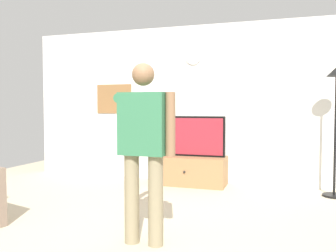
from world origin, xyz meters
name	(u,v)px	position (x,y,z in m)	size (l,w,h in m)	color
ground_plane	(134,240)	(0.00, 0.00, 0.00)	(8.40, 8.40, 0.00)	beige
back_wall	(201,104)	(0.00, 2.95, 1.35)	(6.40, 0.10, 2.70)	silver
tv_stand	(189,170)	(-0.12, 2.60, 0.24)	(1.23, 0.57, 0.47)	#997047
television	(190,136)	(-0.12, 2.65, 0.81)	(1.19, 0.07, 0.67)	black
wall_clock	(193,56)	(-0.12, 2.89, 2.17)	(0.28, 0.28, 0.03)	white
framed_picture	(114,99)	(-1.64, 2.90, 1.45)	(0.69, 0.04, 0.53)	olive
floor_lamp	(336,104)	(2.08, 2.45, 1.34)	(0.32, 0.32, 1.87)	black
person_standing_nearer_lamp	(144,142)	(0.13, -0.05, 0.96)	(0.62, 0.78, 1.69)	gray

